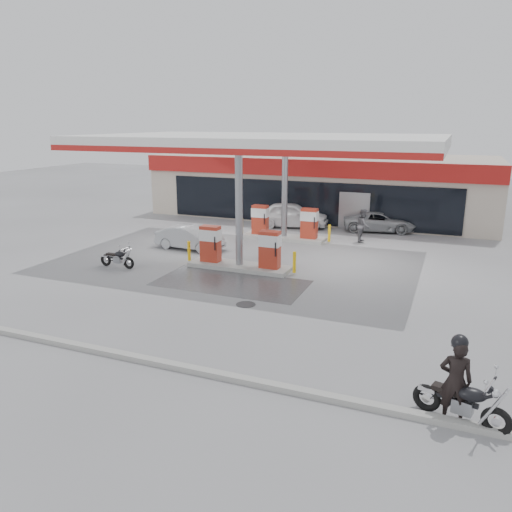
{
  "coord_description": "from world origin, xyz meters",
  "views": [
    {
      "loc": [
        8.49,
        -17.12,
        6.24
      ],
      "look_at": [
        1.55,
        0.07,
        1.2
      ],
      "focal_mm": 35.0,
      "sensor_mm": 36.0,
      "label": 1
    }
  ],
  "objects_px": {
    "parked_car_left": "(189,204)",
    "biker_main": "(455,381)",
    "parked_motorcycle": "(118,259)",
    "sedan_white": "(291,215)",
    "main_motorcycle": "(463,403)",
    "attendant": "(363,225)",
    "parked_car_right": "(380,222)",
    "pump_island_far": "(284,226)",
    "hatchback_silver": "(190,238)",
    "pump_island_near": "(239,253)"
  },
  "relations": [
    {
      "from": "attendant",
      "to": "hatchback_silver",
      "type": "relative_size",
      "value": 0.5
    },
    {
      "from": "pump_island_far",
      "to": "hatchback_silver",
      "type": "relative_size",
      "value": 1.46
    },
    {
      "from": "pump_island_far",
      "to": "attendant",
      "type": "relative_size",
      "value": 2.9
    },
    {
      "from": "attendant",
      "to": "parked_car_left",
      "type": "xyz_separation_m",
      "value": [
        -13.0,
        4.35,
        -0.31
      ]
    },
    {
      "from": "pump_island_near",
      "to": "attendant",
      "type": "xyz_separation_m",
      "value": [
        4.08,
        7.0,
        0.18
      ]
    },
    {
      "from": "parked_car_left",
      "to": "biker_main",
      "type": "bearing_deg",
      "value": -122.18
    },
    {
      "from": "main_motorcycle",
      "to": "parked_car_left",
      "type": "height_order",
      "value": "parked_car_left"
    },
    {
      "from": "pump_island_near",
      "to": "parked_car_right",
      "type": "height_order",
      "value": "pump_island_near"
    },
    {
      "from": "sedan_white",
      "to": "parked_car_right",
      "type": "distance_m",
      "value": 5.21
    },
    {
      "from": "sedan_white",
      "to": "hatchback_silver",
      "type": "height_order",
      "value": "sedan_white"
    },
    {
      "from": "pump_island_far",
      "to": "parked_car_left",
      "type": "bearing_deg",
      "value": 149.03
    },
    {
      "from": "sedan_white",
      "to": "main_motorcycle",
      "type": "bearing_deg",
      "value": -163.14
    },
    {
      "from": "parked_motorcycle",
      "to": "sedan_white",
      "type": "bearing_deg",
      "value": 68.67
    },
    {
      "from": "biker_main",
      "to": "parked_car_right",
      "type": "bearing_deg",
      "value": -80.41
    },
    {
      "from": "hatchback_silver",
      "to": "parked_car_right",
      "type": "bearing_deg",
      "value": -42.58
    },
    {
      "from": "pump_island_near",
      "to": "main_motorcycle",
      "type": "xyz_separation_m",
      "value": [
        9.05,
        -8.81,
        -0.24
      ]
    },
    {
      "from": "main_motorcycle",
      "to": "pump_island_near",
      "type": "bearing_deg",
      "value": 152.41
    },
    {
      "from": "pump_island_near",
      "to": "biker_main",
      "type": "height_order",
      "value": "biker_main"
    },
    {
      "from": "parked_motorcycle",
      "to": "main_motorcycle",
      "type": "bearing_deg",
      "value": -26.04
    },
    {
      "from": "biker_main",
      "to": "sedan_white",
      "type": "height_order",
      "value": "biker_main"
    },
    {
      "from": "hatchback_silver",
      "to": "main_motorcycle",
      "type": "bearing_deg",
      "value": -126.98
    },
    {
      "from": "pump_island_far",
      "to": "parked_car_left",
      "type": "xyz_separation_m",
      "value": [
        -8.92,
        5.35,
        -0.13
      ]
    },
    {
      "from": "hatchback_silver",
      "to": "parked_car_left",
      "type": "bearing_deg",
      "value": 33.55
    },
    {
      "from": "pump_island_near",
      "to": "parked_motorcycle",
      "type": "xyz_separation_m",
      "value": [
        -5.01,
        -1.88,
        -0.31
      ]
    },
    {
      "from": "main_motorcycle",
      "to": "biker_main",
      "type": "height_order",
      "value": "biker_main"
    },
    {
      "from": "main_motorcycle",
      "to": "parked_car_left",
      "type": "distance_m",
      "value": 27.01
    },
    {
      "from": "parked_motorcycle",
      "to": "hatchback_silver",
      "type": "bearing_deg",
      "value": 72.31
    },
    {
      "from": "parked_motorcycle",
      "to": "biker_main",
      "type": "bearing_deg",
      "value": -26.18
    },
    {
      "from": "sedan_white",
      "to": "parked_car_left",
      "type": "relative_size",
      "value": 1.11
    },
    {
      "from": "sedan_white",
      "to": "parked_car_left",
      "type": "height_order",
      "value": "sedan_white"
    },
    {
      "from": "pump_island_near",
      "to": "hatchback_silver",
      "type": "distance_m",
      "value": 4.3
    },
    {
      "from": "sedan_white",
      "to": "hatchback_silver",
      "type": "xyz_separation_m",
      "value": [
        -3.05,
        -7.0,
        -0.18
      ]
    },
    {
      "from": "parked_car_right",
      "to": "pump_island_far",
      "type": "bearing_deg",
      "value": 120.83
    },
    {
      "from": "biker_main",
      "to": "pump_island_near",
      "type": "bearing_deg",
      "value": -48.17
    },
    {
      "from": "pump_island_near",
      "to": "biker_main",
      "type": "distance_m",
      "value": 12.46
    },
    {
      "from": "biker_main",
      "to": "parked_motorcycle",
      "type": "bearing_deg",
      "value": -29.87
    },
    {
      "from": "sedan_white",
      "to": "parked_car_left",
      "type": "bearing_deg",
      "value": 64.0
    },
    {
      "from": "parked_car_right",
      "to": "hatchback_silver",
      "type": "bearing_deg",
      "value": 122.77
    },
    {
      "from": "parked_motorcycle",
      "to": "sedan_white",
      "type": "distance_m",
      "value": 11.92
    },
    {
      "from": "main_motorcycle",
      "to": "sedan_white",
      "type": "xyz_separation_m",
      "value": [
        -9.69,
        18.01,
        0.28
      ]
    },
    {
      "from": "biker_main",
      "to": "main_motorcycle",
      "type": "bearing_deg",
      "value": 161.02
    },
    {
      "from": "pump_island_far",
      "to": "attendant",
      "type": "distance_m",
      "value": 4.21
    },
    {
      "from": "pump_island_far",
      "to": "sedan_white",
      "type": "relative_size",
      "value": 1.16
    },
    {
      "from": "hatchback_silver",
      "to": "sedan_white",
      "type": "bearing_deg",
      "value": -19.73
    },
    {
      "from": "biker_main",
      "to": "parked_car_left",
      "type": "bearing_deg",
      "value": -52.01
    },
    {
      "from": "pump_island_far",
      "to": "hatchback_silver",
      "type": "bearing_deg",
      "value": -134.22
    },
    {
      "from": "main_motorcycle",
      "to": "parked_motorcycle",
      "type": "height_order",
      "value": "main_motorcycle"
    },
    {
      "from": "attendant",
      "to": "parked_motorcycle",
      "type": "bearing_deg",
      "value": 128.63
    },
    {
      "from": "pump_island_far",
      "to": "parked_car_right",
      "type": "distance_m",
      "value": 6.02
    },
    {
      "from": "parked_motorcycle",
      "to": "sedan_white",
      "type": "relative_size",
      "value": 0.39
    }
  ]
}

